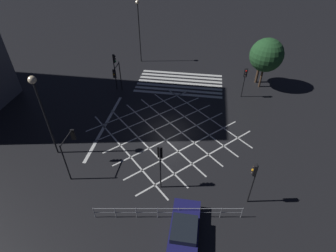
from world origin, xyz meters
name	(u,v)px	position (x,y,z in m)	size (l,w,h in m)	color
ground_plane	(168,131)	(0.00, 0.00, 0.00)	(200.00, 200.00, 0.00)	black
road_markings	(173,99)	(0.33, -5.84, 0.00)	(15.99, 20.72, 0.01)	silver
traffic_light_nw_main	(253,176)	(-6.88, 7.17, 2.75)	(0.39, 0.36, 3.84)	black
traffic_light_median_north	(160,159)	(-0.48, 6.73, 2.94)	(0.36, 0.39, 4.12)	black
traffic_light_sw_cross	(245,77)	(-7.46, -7.51, 2.58)	(0.36, 0.39, 3.60)	black
traffic_light_se_main	(115,65)	(7.29, -7.12, 3.15)	(0.39, 0.36, 4.43)	black
traffic_light_se_cross	(117,74)	(6.76, -6.01, 2.64)	(0.36, 2.14, 3.61)	black
traffic_light_ne_cross	(70,145)	(6.73, 5.98, 2.66)	(0.36, 2.20, 3.64)	black
street_lamp_west	(38,97)	(9.21, 4.42, 5.77)	(0.60, 0.60, 7.50)	black
street_lamp_far	(138,20)	(6.33, -15.43, 5.87)	(0.52, 0.52, 8.29)	black
street_tree_near	(261,58)	(-9.54, -11.47, 3.24)	(2.45, 2.45, 4.49)	#473323
street_tree_far	(267,55)	(-9.83, -10.37, 4.10)	(3.82, 3.82, 6.02)	#473323
waiting_car	(184,231)	(-2.66, 10.57, 0.61)	(1.83, 4.57, 1.27)	#191951
pedestrian_railing	(168,212)	(-1.43, 9.33, 0.67)	(10.01, 1.58, 1.05)	#9EA0A5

